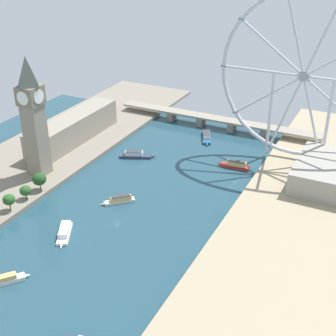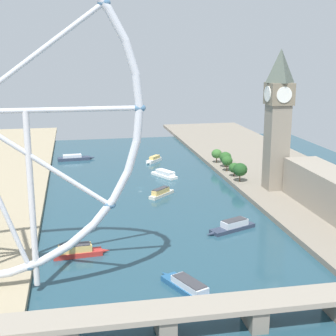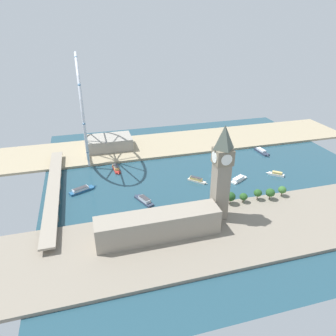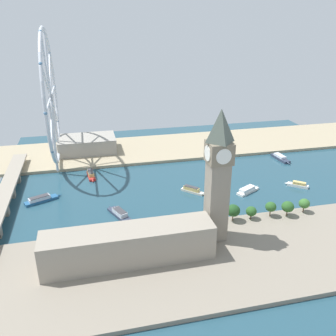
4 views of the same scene
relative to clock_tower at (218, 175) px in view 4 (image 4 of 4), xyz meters
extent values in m
plane|color=#234756|center=(85.87, -28.03, -50.01)|extent=(385.85, 385.85, 0.00)
cube|color=gray|center=(-22.06, -28.03, -48.51)|extent=(90.00, 520.00, 3.00)
cube|color=tan|center=(193.79, -28.03, -48.51)|extent=(90.00, 520.00, 3.00)
cube|color=gray|center=(0.00, 0.00, -19.25)|extent=(13.17, 13.17, 55.53)
cube|color=#776B57|center=(0.00, 0.00, 15.44)|extent=(15.28, 15.28, 13.84)
pyramid|color=#4C564C|center=(0.00, 0.00, 32.89)|extent=(13.83, 13.83, 21.06)
cylinder|color=white|center=(0.00, 7.90, 15.44)|extent=(10.01, 0.50, 10.01)
cylinder|color=white|center=(0.00, -7.90, 15.44)|extent=(10.01, 0.50, 10.01)
cylinder|color=white|center=(7.90, 0.00, 15.44)|extent=(0.50, 10.01, 10.01)
cylinder|color=white|center=(-7.90, 0.00, 15.44)|extent=(0.50, 10.01, 10.01)
cube|color=gray|center=(-13.13, 61.04, -35.69)|extent=(22.00, 106.08, 22.65)
cylinder|color=#513823|center=(16.59, -79.64, -44.99)|extent=(0.80, 0.80, 4.05)
ellipsoid|color=#386B2D|center=(16.59, -79.64, -39.61)|extent=(8.38, 8.38, 7.54)
cylinder|color=#513823|center=(14.17, -63.94, -44.95)|extent=(0.80, 0.80, 4.12)
ellipsoid|color=#285623|center=(14.17, -63.94, -39.16)|extent=(9.33, 9.33, 8.40)
cylinder|color=#513823|center=(16.79, -51.14, -44.66)|extent=(0.80, 0.80, 4.71)
ellipsoid|color=#285623|center=(16.79, -51.14, -38.98)|extent=(8.31, 8.31, 7.48)
cylinder|color=#513823|center=(16.41, -34.98, -45.42)|extent=(0.80, 0.80, 3.19)
ellipsoid|color=#285623|center=(16.41, -34.98, -40.58)|extent=(8.10, 8.10, 7.29)
cylinder|color=#513823|center=(16.98, -20.63, -44.72)|extent=(0.80, 0.80, 4.60)
ellipsoid|color=#1E471E|center=(16.98, -20.63, -38.41)|extent=(10.03, 10.03, 9.03)
torus|color=silver|center=(168.08, 111.94, 21.80)|extent=(131.26, 3.19, 131.26)
cylinder|color=#99999E|center=(168.08, 111.94, 21.80)|extent=(7.68, 3.00, 7.68)
cylinder|color=silver|center=(200.10, 111.94, 21.80)|extent=(64.04, 1.91, 1.91)
cylinder|color=silver|center=(193.99, 111.94, 40.62)|extent=(52.93, 1.91, 39.19)
cylinder|color=silver|center=(177.98, 111.94, 52.26)|extent=(21.61, 1.91, 61.49)
cylinder|color=silver|center=(158.19, 111.94, 52.26)|extent=(21.61, 1.91, 61.49)
cylinder|color=silver|center=(142.18, 111.94, 40.62)|extent=(52.93, 1.91, 39.19)
cylinder|color=silver|center=(136.06, 111.94, 21.80)|extent=(64.04, 1.91, 1.91)
cylinder|color=silver|center=(142.18, 111.94, 2.98)|extent=(52.93, 1.91, 39.19)
cylinder|color=silver|center=(158.19, 111.94, -8.65)|extent=(21.61, 1.91, 61.49)
cylinder|color=silver|center=(177.98, 111.94, -8.65)|extent=(21.61, 1.91, 61.49)
cylinder|color=silver|center=(193.99, 111.94, 2.98)|extent=(52.93, 1.91, 39.19)
ellipsoid|color=teal|center=(232.12, 111.94, 21.80)|extent=(4.80, 3.20, 3.20)
ellipsoid|color=teal|center=(219.89, 111.94, 59.44)|extent=(4.80, 3.20, 3.20)
ellipsoid|color=teal|center=(187.87, 111.94, 82.71)|extent=(4.80, 3.20, 3.20)
ellipsoid|color=teal|center=(148.29, 111.94, 82.71)|extent=(4.80, 3.20, 3.20)
ellipsoid|color=teal|center=(116.28, 111.94, 59.44)|extent=(4.80, 3.20, 3.20)
ellipsoid|color=teal|center=(104.05, 111.94, 21.80)|extent=(4.80, 3.20, 3.20)
ellipsoid|color=teal|center=(116.28, 111.94, -15.84)|extent=(4.80, 3.20, 3.20)
ellipsoid|color=teal|center=(148.29, 111.94, -39.10)|extent=(4.80, 3.20, 3.20)
ellipsoid|color=teal|center=(187.87, 111.94, -39.10)|extent=(4.80, 3.20, 3.20)
ellipsoid|color=teal|center=(219.89, 111.94, -15.84)|extent=(4.80, 3.20, 3.20)
cylinder|color=silver|center=(190.50, 111.94, -12.60)|extent=(2.40, 2.40, 68.82)
cylinder|color=silver|center=(145.67, 111.94, -12.60)|extent=(2.40, 2.40, 68.82)
cube|color=gray|center=(197.38, 81.23, -38.64)|extent=(40.04, 62.97, 16.75)
cube|color=gray|center=(85.87, 151.47, -41.04)|extent=(197.85, 13.39, 2.00)
cube|color=gray|center=(70.14, 151.47, -46.03)|extent=(6.00, 12.05, 7.98)
cube|color=gray|center=(101.60, 151.47, -46.03)|extent=(6.00, 12.05, 7.98)
cube|color=gray|center=(133.06, 151.47, -46.03)|extent=(6.00, 12.05, 7.98)
cube|color=white|center=(64.21, -55.04, -49.09)|extent=(17.38, 24.17, 1.85)
cone|color=white|center=(70.79, -67.18, -49.09)|extent=(3.67, 4.64, 1.85)
cube|color=white|center=(63.64, -53.99, -46.63)|extent=(12.78, 16.94, 3.07)
cube|color=#B22D28|center=(129.62, 80.11, -48.86)|extent=(22.86, 8.17, 2.31)
cone|color=#B22D28|center=(116.67, 78.85, -48.86)|extent=(4.23, 2.69, 2.31)
cube|color=#DBB766|center=(130.73, 80.22, -46.09)|extent=(15.56, 6.51, 3.22)
cube|color=#38383D|center=(130.73, 80.22, -44.26)|extent=(14.03, 6.12, 0.45)
cube|color=white|center=(63.87, -104.58, -48.74)|extent=(15.50, 17.21, 2.55)
cone|color=white|center=(70.70, -96.39, -48.74)|extent=(4.07, 4.17, 2.55)
cube|color=#DBB766|center=(63.28, -105.28, -46.20)|extent=(10.43, 11.36, 2.53)
cube|color=beige|center=(74.82, -6.62, -49.02)|extent=(18.81, 18.47, 1.99)
cone|color=beige|center=(65.86, -15.33, -49.02)|extent=(4.16, 4.12, 1.99)
cube|color=#DBB766|center=(75.59, -5.87, -46.52)|extent=(13.30, 13.09, 3.02)
cube|color=#38383D|center=(75.59, -5.87, -44.74)|extent=(12.12, 11.93, 0.54)
cube|color=#2D384C|center=(48.78, 61.33, -49.01)|extent=(26.98, 16.94, 2.01)
cone|color=#2D384C|center=(62.83, 67.44, -49.01)|extent=(5.16, 3.74, 2.01)
cube|color=silver|center=(47.58, 60.81, -46.35)|extent=(15.88, 11.29, 3.30)
cube|color=#38383D|center=(47.58, 60.81, -44.54)|extent=(14.42, 10.44, 0.33)
cube|color=#2D384C|center=(130.25, -124.01, -48.72)|extent=(27.53, 9.59, 2.59)
cone|color=#2D384C|center=(114.61, -125.30, -48.72)|extent=(5.06, 2.98, 2.59)
cube|color=silver|center=(131.60, -123.90, -46.24)|extent=(15.95, 7.46, 2.37)
cube|color=#235684|center=(87.41, 122.93, -48.90)|extent=(17.61, 27.92, 2.23)
cone|color=#235684|center=(93.87, 108.39, -48.90)|extent=(4.04, 5.41, 2.23)
cube|color=silver|center=(86.86, 124.18, -46.46)|extent=(12.50, 18.28, 2.64)
cube|color=#38383D|center=(86.86, 124.18, -44.95)|extent=(11.53, 16.58, 0.39)
camera|label=1|loc=(231.86, -246.46, 125.43)|focal=50.90mm
camera|label=2|loc=(128.44, 297.41, 44.07)|focal=53.03mm
camera|label=3|loc=(-222.16, 110.43, 124.29)|focal=33.25mm
camera|label=4|loc=(-199.92, 80.04, 93.81)|focal=38.47mm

